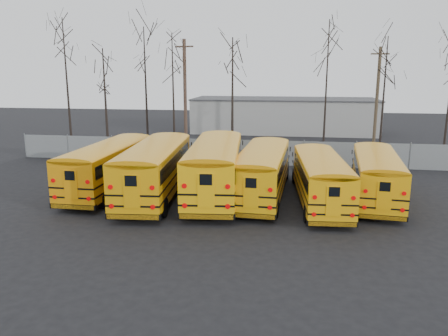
% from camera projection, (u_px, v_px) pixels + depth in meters
% --- Properties ---
extents(ground, '(120.00, 120.00, 0.00)m').
position_uv_depth(ground, '(234.00, 210.00, 23.80)').
color(ground, black).
rests_on(ground, ground).
extents(fence, '(40.00, 0.04, 2.00)m').
position_uv_depth(fence, '(254.00, 152.00, 35.16)').
color(fence, gray).
rests_on(fence, ground).
extents(distant_building, '(22.00, 8.00, 4.00)m').
position_uv_depth(distant_building, '(284.00, 116.00, 53.93)').
color(distant_building, '#A2A19D').
rests_on(distant_building, ground).
extents(bus_a, '(2.64, 11.11, 3.10)m').
position_uv_depth(bus_a, '(110.00, 163.00, 27.28)').
color(bus_a, black).
rests_on(bus_a, ground).
extents(bus_b, '(3.67, 12.01, 3.31)m').
position_uv_depth(bus_b, '(156.00, 165.00, 25.98)').
color(bus_b, black).
rests_on(bus_b, ground).
extents(bus_c, '(3.84, 12.35, 3.41)m').
position_uv_depth(bus_c, '(215.00, 164.00, 26.11)').
color(bus_c, black).
rests_on(bus_c, ground).
extents(bus_d, '(3.06, 11.08, 3.07)m').
position_uv_depth(bus_d, '(263.00, 168.00, 25.80)').
color(bus_d, black).
rests_on(bus_d, ground).
extents(bus_e, '(3.11, 10.39, 2.87)m').
position_uv_depth(bus_e, '(320.00, 175.00, 24.53)').
color(bus_e, black).
rests_on(bus_e, ground).
extents(bus_f, '(3.31, 10.39, 2.86)m').
position_uv_depth(bus_f, '(377.00, 172.00, 25.30)').
color(bus_f, black).
rests_on(bus_f, ground).
extents(utility_pole_left, '(1.81, 0.56, 10.28)m').
position_uv_depth(utility_pole_left, '(185.00, 94.00, 40.97)').
color(utility_pole_left, '#4A3529').
rests_on(utility_pole_left, ground).
extents(utility_pole_right, '(1.70, 0.41, 9.55)m').
position_uv_depth(utility_pole_right, '(377.00, 99.00, 40.14)').
color(utility_pole_right, brown).
rests_on(utility_pole_right, ground).
extents(tree_0, '(0.26, 0.26, 12.20)m').
position_uv_depth(tree_0, '(67.00, 85.00, 41.26)').
color(tree_0, black).
rests_on(tree_0, ground).
extents(tree_1, '(0.26, 0.26, 9.43)m').
position_uv_depth(tree_1, '(105.00, 101.00, 40.31)').
color(tree_1, black).
rests_on(tree_1, ground).
extents(tree_2, '(0.26, 0.26, 11.21)m').
position_uv_depth(tree_2, '(146.00, 91.00, 39.41)').
color(tree_2, black).
rests_on(tree_2, ground).
extents(tree_3, '(0.26, 0.26, 10.51)m').
position_uv_depth(tree_3, '(173.00, 96.00, 37.58)').
color(tree_3, black).
rests_on(tree_3, ground).
extents(tree_4, '(0.26, 0.26, 10.15)m').
position_uv_depth(tree_4, '(232.00, 99.00, 37.35)').
color(tree_4, black).
rests_on(tree_4, ground).
extents(tree_5, '(0.26, 0.26, 11.44)m').
position_uv_depth(tree_5, '(326.00, 92.00, 35.87)').
color(tree_5, black).
rests_on(tree_5, ground).
extents(tree_6, '(0.26, 0.26, 10.30)m').
position_uv_depth(tree_6, '(383.00, 98.00, 37.90)').
color(tree_6, black).
rests_on(tree_6, ground).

